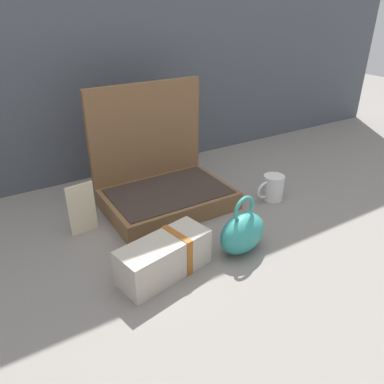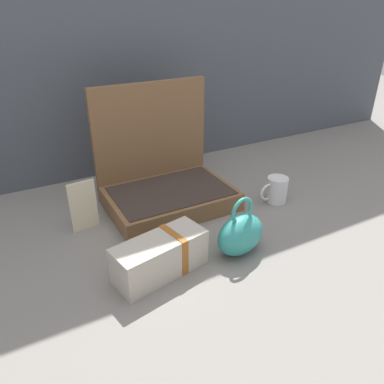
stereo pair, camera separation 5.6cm
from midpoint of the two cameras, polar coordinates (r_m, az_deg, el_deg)
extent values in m
plane|color=slate|center=(1.27, -1.85, -5.31)|extent=(6.00, 6.00, 0.00)
cube|color=brown|center=(1.36, -4.75, -1.19)|extent=(0.44, 0.30, 0.07)
cube|color=#332823|center=(1.35, -4.80, 0.11)|extent=(0.41, 0.27, 0.00)
cube|color=brown|center=(1.42, -8.03, 7.82)|extent=(0.44, 0.02, 0.42)
ellipsoid|color=teal|center=(1.13, 6.28, -6.29)|extent=(0.18, 0.13, 0.12)
torus|color=teal|center=(1.08, 6.50, -2.66)|extent=(0.08, 0.03, 0.08)
cube|color=#B2A899|center=(1.04, -5.81, -9.91)|extent=(0.28, 0.16, 0.11)
cube|color=#99561E|center=(1.06, -3.83, -8.90)|extent=(0.04, 0.11, 0.11)
cylinder|color=silver|center=(1.44, 11.24, 0.64)|extent=(0.08, 0.08, 0.10)
torus|color=silver|center=(1.41, 9.93, 0.22)|extent=(0.07, 0.01, 0.07)
cube|color=beige|center=(1.25, -17.67, -2.48)|extent=(0.09, 0.01, 0.17)
camera|label=1|loc=(0.03, -91.35, -0.71)|focal=34.95mm
camera|label=2|loc=(0.03, 88.65, 0.71)|focal=34.95mm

